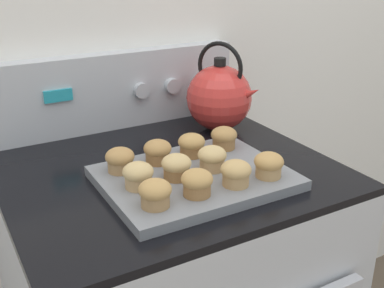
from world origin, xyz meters
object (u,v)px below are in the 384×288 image
at_px(muffin_r0_c0, 155,193).
at_px(muffin_r2_c2, 192,145).
at_px(muffin_r2_c1, 158,151).
at_px(muffin_r0_c1, 197,182).
at_px(muffin_r1_c1, 176,166).
at_px(muffin_r1_c2, 212,158).
at_px(muffin_r2_c3, 224,137).
at_px(muffin_r1_c0, 138,175).
at_px(tea_kettle, 220,97).
at_px(muffin_r0_c3, 269,165).
at_px(muffin_r0_c2, 236,173).
at_px(muffin_pan, 194,178).
at_px(muffin_r2_c0, 120,160).

xyz_separation_m(muffin_r0_c0, muffin_r2_c2, (0.17, 0.17, 0.00)).
relative_size(muffin_r0_c0, muffin_r2_c1, 1.00).
height_order(muffin_r0_c0, muffin_r2_c1, same).
height_order(muffin_r0_c1, muffin_r1_c1, same).
bearing_deg(muffin_r2_c1, muffin_r1_c1, -90.44).
height_order(muffin_r1_c2, muffin_r2_c2, same).
bearing_deg(muffin_r2_c2, muffin_r2_c3, 0.64).
bearing_deg(muffin_r1_c1, muffin_r2_c1, 89.56).
relative_size(muffin_r1_c0, muffin_r1_c1, 1.00).
distance_m(muffin_r2_c1, muffin_r2_c2, 0.08).
bearing_deg(muffin_r0_c1, muffin_r2_c1, 89.89).
bearing_deg(muffin_r1_c1, muffin_r1_c2, 0.48).
bearing_deg(muffin_r0_c1, tea_kettle, 51.79).
relative_size(muffin_r1_c0, muffin_r2_c1, 1.00).
bearing_deg(muffin_r0_c3, muffin_r0_c1, 179.06).
bearing_deg(muffin_r2_c1, muffin_r0_c1, -90.11).
height_order(muffin_r0_c2, tea_kettle, tea_kettle).
relative_size(muffin_pan, muffin_r1_c1, 6.22).
height_order(muffin_pan, muffin_r2_c1, muffin_r2_c1).
distance_m(muffin_r0_c0, muffin_r2_c1, 0.19).
relative_size(muffin_r1_c2, tea_kettle, 0.26).
relative_size(muffin_r0_c2, muffin_r0_c3, 1.00).
height_order(muffin_r0_c0, tea_kettle, tea_kettle).
bearing_deg(muffin_r2_c0, muffin_r0_c0, -89.96).
relative_size(muffin_r0_c1, muffin_r2_c3, 1.00).
xyz_separation_m(muffin_pan, muffin_r2_c3, (0.13, 0.09, 0.04)).
bearing_deg(muffin_r0_c0, muffin_r0_c2, -0.67).
bearing_deg(tea_kettle, muffin_r2_c1, -148.31).
height_order(muffin_r1_c2, tea_kettle, tea_kettle).
relative_size(muffin_r1_c2, muffin_r2_c1, 1.00).
xyz_separation_m(muffin_r1_c0, tea_kettle, (0.35, 0.25, 0.04)).
bearing_deg(muffin_r0_c3, muffin_r2_c0, 145.79).
xyz_separation_m(muffin_r0_c1, muffin_r1_c1, (-0.00, 0.08, 0.00)).
bearing_deg(muffin_r2_c3, muffin_pan, -146.31).
distance_m(muffin_pan, tea_kettle, 0.35).
height_order(muffin_pan, muffin_r2_c0, muffin_r2_c0).
distance_m(muffin_r1_c0, muffin_r2_c3, 0.27).
xyz_separation_m(muffin_r0_c0, muffin_r0_c2, (0.18, -0.00, 0.00)).
height_order(muffin_r1_c1, tea_kettle, tea_kettle).
height_order(muffin_r2_c0, muffin_r2_c2, same).
bearing_deg(muffin_pan, muffin_r0_c3, -34.92).
distance_m(muffin_r1_c1, muffin_r2_c3, 0.19).
bearing_deg(muffin_r1_c1, muffin_r0_c3, -26.94).
distance_m(muffin_r1_c0, muffin_r2_c1, 0.12).
xyz_separation_m(muffin_r2_c0, muffin_r2_c3, (0.26, -0.00, 0.00)).
bearing_deg(muffin_r2_c1, muffin_r0_c0, -117.01).
bearing_deg(muffin_r2_c3, muffin_r2_c1, 179.25).
bearing_deg(tea_kettle, muffin_r0_c3, -105.81).
xyz_separation_m(muffin_r1_c1, muffin_r2_c2, (0.08, 0.09, 0.00)).
xyz_separation_m(muffin_r0_c2, muffin_r2_c1, (-0.09, 0.18, 0.00)).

